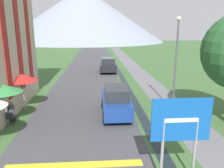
# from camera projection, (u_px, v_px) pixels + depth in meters

# --- Properties ---
(ground_plane) EXTENTS (160.00, 160.00, 0.00)m
(ground_plane) POSITION_uv_depth(u_px,v_px,m) (111.00, 79.00, 23.55)
(ground_plane) COLOR #3D6033
(road) EXTENTS (6.40, 60.00, 0.01)m
(road) POSITION_uv_depth(u_px,v_px,m) (91.00, 65.00, 33.05)
(road) COLOR #424247
(road) RESTS_ON ground_plane
(footpath) EXTENTS (2.20, 60.00, 0.01)m
(footpath) POSITION_uv_depth(u_px,v_px,m) (130.00, 64.00, 33.46)
(footpath) COLOR slate
(footpath) RESTS_ON ground_plane
(drainage_channel) EXTENTS (0.60, 60.00, 0.00)m
(drainage_channel) POSITION_uv_depth(u_px,v_px,m) (115.00, 64.00, 33.30)
(drainage_channel) COLOR black
(drainage_channel) RESTS_ON ground_plane
(mountain_distant) EXTENTS (68.29, 68.29, 22.42)m
(mountain_distant) POSITION_uv_depth(u_px,v_px,m) (83.00, 15.00, 93.41)
(mountain_distant) COLOR gray
(mountain_distant) RESTS_ON ground_plane
(road_sign) EXTENTS (2.04, 0.11, 3.06)m
(road_sign) POSITION_uv_depth(u_px,v_px,m) (181.00, 127.00, 7.31)
(road_sign) COLOR gray
(road_sign) RESTS_ON ground_plane
(parked_car_near) EXTENTS (1.74, 4.14, 1.82)m
(parked_car_near) POSITION_uv_depth(u_px,v_px,m) (116.00, 101.00, 13.59)
(parked_car_near) COLOR navy
(parked_car_near) RESTS_ON ground_plane
(parked_car_far) EXTENTS (1.98, 3.84, 1.82)m
(parked_car_far) POSITION_uv_depth(u_px,v_px,m) (108.00, 65.00, 27.01)
(parked_car_far) COLOR black
(parked_car_far) RESTS_ON ground_plane
(cafe_chair_far_left) EXTENTS (0.40, 0.40, 0.85)m
(cafe_chair_far_left) POSITION_uv_depth(u_px,v_px,m) (8.00, 110.00, 13.08)
(cafe_chair_far_left) COLOR #232328
(cafe_chair_far_left) RESTS_ON ground_plane
(cafe_chair_middle) EXTENTS (0.40, 0.40, 0.85)m
(cafe_chair_middle) POSITION_uv_depth(u_px,v_px,m) (10.00, 117.00, 12.07)
(cafe_chair_middle) COLOR #232328
(cafe_chair_middle) RESTS_ON ground_plane
(cafe_umbrella_middle_green) EXTENTS (2.01, 2.01, 2.32)m
(cafe_umbrella_middle_green) POSITION_uv_depth(u_px,v_px,m) (4.00, 89.00, 11.87)
(cafe_umbrella_middle_green) COLOR #B7B2A8
(cafe_umbrella_middle_green) RESTS_ON ground_plane
(cafe_umbrella_rear_red) EXTENTS (2.05, 2.05, 2.41)m
(cafe_umbrella_rear_red) POSITION_uv_depth(u_px,v_px,m) (22.00, 78.00, 14.14)
(cafe_umbrella_rear_red) COLOR #B7B2A8
(cafe_umbrella_rear_red) RESTS_ON ground_plane
(person_seated_near) EXTENTS (0.32, 0.32, 1.19)m
(person_seated_near) POSITION_uv_depth(u_px,v_px,m) (12.00, 111.00, 12.59)
(person_seated_near) COLOR #282833
(person_seated_near) RESTS_ON ground_plane
(streetlamp) EXTENTS (0.28, 0.28, 6.00)m
(streetlamp) POSITION_uv_depth(u_px,v_px,m) (176.00, 58.00, 13.73)
(streetlamp) COLOR #515156
(streetlamp) RESTS_ON ground_plane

